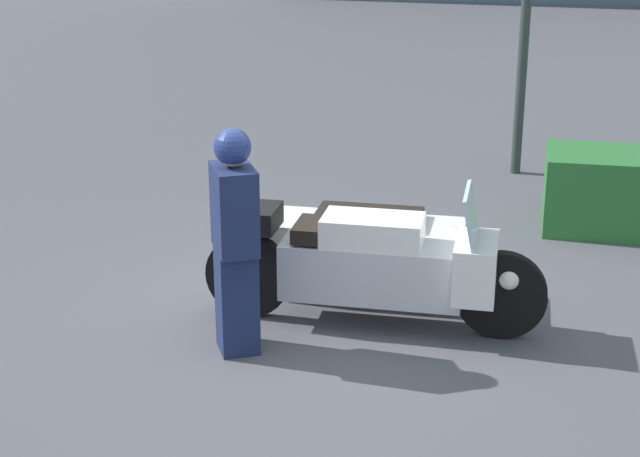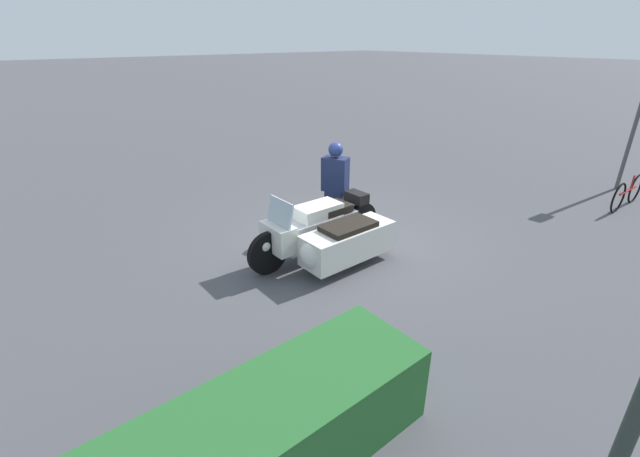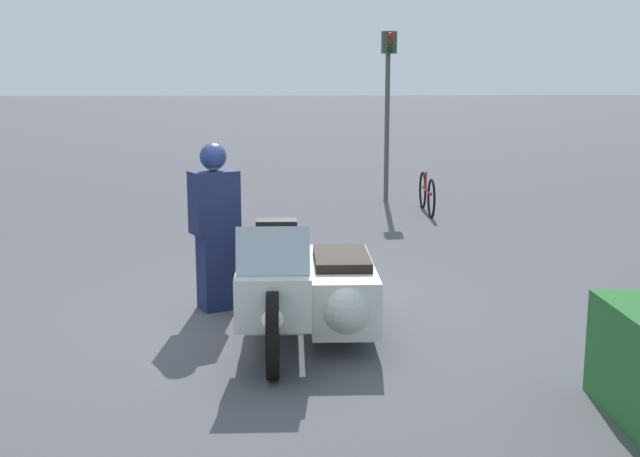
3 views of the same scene
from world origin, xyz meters
The scene contains 3 objects.
ground_plane centered at (0.00, 0.00, 0.00)m, with size 160.00×160.00×0.00m, color #4C4C51.
police_motorcycle centered at (0.71, 0.38, 0.48)m, with size 2.72×1.23×1.17m.
officer_rider centered at (-0.25, -0.56, 0.90)m, with size 0.46×0.54×1.71m.
Camera 1 is at (1.73, -7.03, 3.28)m, focal length 55.00 mm.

